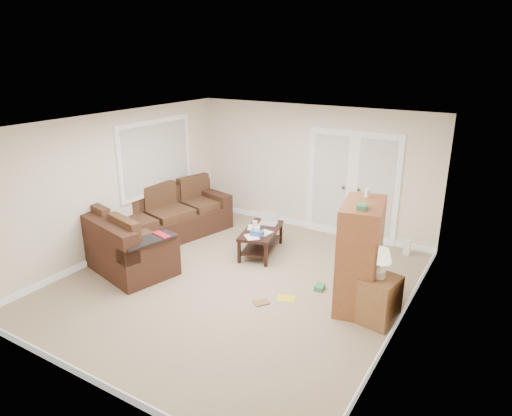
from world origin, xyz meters
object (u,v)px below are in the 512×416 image
Objects in this scene: coffee_table at (261,240)px; tv_armoire at (360,255)px; side_cabinet at (377,295)px; sectional_sofa at (149,230)px.

coffee_table is 2.31m from tv_armoire.
tv_armoire reaches higher than side_cabinet.
side_cabinet is (2.44, -1.10, 0.13)m from coffee_table.
sectional_sofa reaches higher than coffee_table.
coffee_table is at bearing 40.31° from sectional_sofa.
sectional_sofa is 3.18× the size of side_cabinet.
coffee_table is (1.85, 0.91, -0.11)m from sectional_sofa.
coffee_table is 1.15× the size of side_cabinet.
sectional_sofa is 4.30m from side_cabinet.
sectional_sofa is at bearing -172.33° from side_cabinet.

